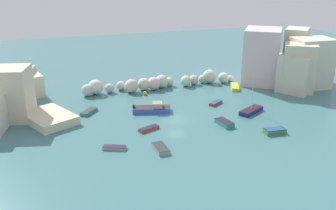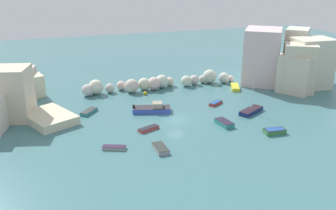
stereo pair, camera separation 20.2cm
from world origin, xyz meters
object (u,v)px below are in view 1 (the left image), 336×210
moored_boat_3 (251,111)px  moored_boat_9 (149,129)px  moored_boat_4 (114,148)px  moored_boat_7 (224,123)px  moored_boat_0 (152,109)px  moored_boat_6 (275,131)px  channel_buoy (145,93)px  moored_boat_8 (235,87)px  moored_boat_2 (161,148)px  moored_boat_1 (216,103)px  moored_boat_5 (89,112)px

moored_boat_3 → moored_boat_9: bearing=155.3°
moored_boat_4 → moored_boat_7: moored_boat_7 is taller
moored_boat_0 → moored_boat_6: size_ratio=2.08×
channel_buoy → moored_boat_8: bearing=-5.8°
channel_buoy → moored_boat_6: bearing=-59.3°
moored_boat_2 → moored_boat_7: 12.60m
moored_boat_6 → moored_boat_3: bearing=-91.8°
moored_boat_6 → moored_boat_1: bearing=-73.3°
moored_boat_4 → moored_boat_5: 14.15m
moored_boat_3 → moored_boat_4: (-23.70, -5.99, -0.14)m
moored_boat_4 → moored_boat_3: bearing=36.0°
moored_boat_1 → moored_boat_5: moored_boat_5 is taller
moored_boat_8 → channel_buoy: bearing=-73.5°
channel_buoy → moored_boat_4: channel_buoy is taller
channel_buoy → moored_boat_1: 13.58m
moored_boat_5 → moored_boat_2: bearing=-117.2°
moored_boat_9 → moored_boat_4: bearing=15.2°
moored_boat_0 → moored_boat_5: size_ratio=1.89×
moored_boat_0 → moored_boat_9: size_ratio=1.96×
moored_boat_6 → moored_boat_8: bearing=-97.7°
moored_boat_0 → moored_boat_2: (-2.80, -13.64, -0.25)m
moored_boat_0 → moored_boat_8: bearing=35.7°
channel_buoy → moored_boat_5: (-11.10, -6.12, -0.09)m
moored_boat_0 → moored_boat_2: bearing=-86.2°
moored_boat_5 → moored_boat_3: bearing=-69.0°
moored_boat_6 → moored_boat_8: (4.43, 20.60, -0.05)m
moored_boat_3 → moored_boat_6: moored_boat_3 is taller
moored_boat_3 → moored_boat_9: moored_boat_3 is taller
moored_boat_4 → moored_boat_7: bearing=30.7°
moored_boat_7 → moored_boat_1: bearing=153.9°
moored_boat_2 → moored_boat_7: (11.60, 4.94, 0.07)m
moored_boat_0 → moored_boat_8: moored_boat_0 is taller
moored_boat_3 → moored_boat_1: bearing=96.1°
moored_boat_1 → moored_boat_2: moored_boat_2 is taller
moored_boat_0 → moored_boat_9: bearing=-94.9°
moored_boat_2 → moored_boat_1: bearing=-48.7°
moored_boat_2 → moored_boat_4: 6.09m
moored_boat_3 → moored_boat_9: size_ratio=1.66×
moored_boat_4 → moored_boat_0: bearing=75.2°
moored_boat_6 → moored_boat_7: bearing=-37.3°
moored_boat_1 → moored_boat_7: size_ratio=0.87×
moored_boat_3 → moored_boat_5: (-25.30, 8.07, -0.10)m
channel_buoy → moored_boat_7: size_ratio=0.20×
channel_buoy → moored_boat_2: 22.72m
moored_boat_4 → channel_buoy: bearing=86.5°
moored_boat_1 → moored_boat_2: size_ratio=0.91×
channel_buoy → moored_boat_6: moored_boat_6 is taller
moored_boat_2 → moored_boat_8: moored_boat_8 is taller
moored_boat_3 → moored_boat_7: 7.21m
moored_boat_1 → moored_boat_8: 10.19m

